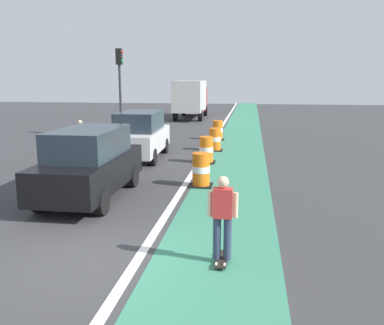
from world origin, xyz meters
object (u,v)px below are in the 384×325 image
(delivery_truck_down_block, at_px, (191,97))
(pedestrian_crossing, at_px, (81,137))
(parked_suv_second, at_px, (140,135))
(skateboarder_on_lane, at_px, (222,217))
(traffic_barrel_front, at_px, (201,170))
(traffic_barrel_mid, at_px, (206,150))
(traffic_barrel_far, at_px, (218,130))
(traffic_light_corner, at_px, (120,77))
(traffic_barrel_back, at_px, (215,140))
(parked_suv_nearest, at_px, (90,163))

(delivery_truck_down_block, relative_size, pedestrian_crossing, 4.76)
(parked_suv_second, bearing_deg, delivery_truck_down_block, 91.41)
(skateboarder_on_lane, xyz_separation_m, parked_suv_second, (-4.28, 9.92, 0.12))
(traffic_barrel_front, xyz_separation_m, traffic_barrel_mid, (-0.25, 3.79, 0.00))
(traffic_barrel_mid, bearing_deg, traffic_barrel_far, 90.58)
(pedestrian_crossing, bearing_deg, traffic_barrel_front, -37.34)
(traffic_barrel_far, bearing_deg, traffic_barrel_mid, -89.42)
(skateboarder_on_lane, height_order, traffic_light_corner, traffic_light_corner)
(traffic_barrel_front, height_order, pedestrian_crossing, pedestrian_crossing)
(traffic_barrel_mid, xyz_separation_m, pedestrian_crossing, (-5.77, 0.80, 0.33))
(traffic_barrel_back, relative_size, traffic_light_corner, 0.21)
(traffic_barrel_mid, relative_size, delivery_truck_down_block, 0.14)
(skateboarder_on_lane, height_order, parked_suv_nearest, parked_suv_nearest)
(parked_suv_nearest, distance_m, delivery_truck_down_block, 24.57)
(traffic_barrel_far, bearing_deg, delivery_truck_down_block, 105.12)
(parked_suv_second, distance_m, traffic_barrel_mid, 3.05)
(traffic_barrel_front, distance_m, traffic_light_corner, 12.54)
(delivery_truck_down_block, distance_m, pedestrian_crossing, 18.34)
(parked_suv_nearest, bearing_deg, traffic_barrel_mid, 63.62)
(traffic_barrel_back, xyz_separation_m, pedestrian_crossing, (-5.86, -2.19, 0.33))
(parked_suv_nearest, distance_m, traffic_barrel_front, 3.55)
(pedestrian_crossing, bearing_deg, traffic_barrel_mid, -7.89)
(parked_suv_second, bearing_deg, pedestrian_crossing, 175.00)
(skateboarder_on_lane, bearing_deg, parked_suv_second, 113.32)
(traffic_barrel_far, bearing_deg, traffic_light_corner, 177.95)
(parked_suv_second, distance_m, traffic_barrel_back, 3.94)
(traffic_light_corner, height_order, pedestrian_crossing, traffic_light_corner)
(traffic_barrel_back, xyz_separation_m, delivery_truck_down_block, (-3.50, 15.97, 1.31))
(traffic_barrel_far, xyz_separation_m, pedestrian_crossing, (-5.70, -5.80, 0.33))
(parked_suv_second, height_order, traffic_barrel_far, parked_suv_second)
(traffic_barrel_back, height_order, traffic_light_corner, traffic_light_corner)
(parked_suv_nearest, height_order, traffic_barrel_mid, parked_suv_nearest)
(skateboarder_on_lane, height_order, delivery_truck_down_block, delivery_truck_down_block)
(delivery_truck_down_block, bearing_deg, traffic_barrel_back, -77.63)
(traffic_barrel_back, relative_size, delivery_truck_down_block, 0.14)
(parked_suv_second, distance_m, delivery_truck_down_block, 18.43)
(skateboarder_on_lane, relative_size, traffic_light_corner, 0.33)
(skateboarder_on_lane, relative_size, traffic_barrel_mid, 1.55)
(traffic_barrel_front, bearing_deg, traffic_light_corner, 119.67)
(traffic_barrel_front, distance_m, traffic_barrel_far, 10.39)
(traffic_barrel_mid, distance_m, delivery_truck_down_block, 19.31)
(parked_suv_nearest, xyz_separation_m, traffic_barrel_mid, (2.77, 5.59, -0.50))
(parked_suv_nearest, bearing_deg, traffic_barrel_front, 30.86)
(parked_suv_nearest, height_order, traffic_barrel_front, parked_suv_nearest)
(traffic_barrel_mid, xyz_separation_m, traffic_barrel_back, (0.09, 2.99, 0.00))
(delivery_truck_down_block, distance_m, traffic_light_corner, 12.50)
(delivery_truck_down_block, bearing_deg, parked_suv_second, -88.59)
(pedestrian_crossing, bearing_deg, parked_suv_second, -5.00)
(parked_suv_nearest, distance_m, traffic_barrel_far, 12.50)
(parked_suv_nearest, height_order, pedestrian_crossing, parked_suv_nearest)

